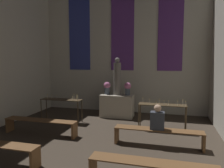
# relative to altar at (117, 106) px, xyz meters

# --- Properties ---
(wall_back) EXTENTS (7.31, 0.16, 5.71)m
(wall_back) POSITION_rel_altar_xyz_m (0.00, 0.99, 2.44)
(wall_back) COLOR beige
(wall_back) RESTS_ON ground_plane
(altar) EXTENTS (1.30, 0.68, 0.90)m
(altar) POSITION_rel_altar_xyz_m (0.00, 0.00, 0.00)
(altar) COLOR #BCB29E
(altar) RESTS_ON ground_plane
(statue) EXTENTS (0.29, 0.29, 1.47)m
(statue) POSITION_rel_altar_xyz_m (0.00, -0.00, 1.14)
(statue) COLOR slate
(statue) RESTS_ON altar
(flower_vase_left) EXTENTS (0.27, 0.27, 0.50)m
(flower_vase_left) POSITION_rel_altar_xyz_m (-0.42, 0.00, 0.73)
(flower_vase_left) COLOR #4C5666
(flower_vase_left) RESTS_ON altar
(flower_vase_right) EXTENTS (0.27, 0.27, 0.50)m
(flower_vase_right) POSITION_rel_altar_xyz_m (0.42, 0.00, 0.73)
(flower_vase_right) COLOR #4C5666
(flower_vase_right) RESTS_ON altar
(candle_rack_left) EXTENTS (1.52, 0.41, 1.05)m
(candle_rack_left) POSITION_rel_altar_xyz_m (-1.80, -1.25, 0.29)
(candle_rack_left) COLOR #473823
(candle_rack_left) RESTS_ON ground_plane
(candle_rack_right) EXTENTS (1.52, 0.41, 1.03)m
(candle_rack_right) POSITION_rel_altar_xyz_m (1.81, -1.25, 0.29)
(candle_rack_right) COLOR #473823
(candle_rack_right) RESTS_ON ground_plane
(pew_third_right) EXTENTS (2.31, 0.36, 0.46)m
(pew_third_right) POSITION_rel_altar_xyz_m (1.76, -4.58, -0.10)
(pew_third_right) COLOR brown
(pew_third_right) RESTS_ON ground_plane
(pew_back_left) EXTENTS (2.31, 0.36, 0.46)m
(pew_back_left) POSITION_rel_altar_xyz_m (-1.76, -2.66, -0.10)
(pew_back_left) COLOR brown
(pew_back_left) RESTS_ON ground_plane
(pew_back_right) EXTENTS (2.31, 0.36, 0.46)m
(pew_back_right) POSITION_rel_altar_xyz_m (1.76, -2.66, -0.10)
(pew_back_right) COLOR brown
(pew_back_right) RESTS_ON ground_plane
(person_seated) EXTENTS (0.36, 0.24, 0.66)m
(person_seated) POSITION_rel_altar_xyz_m (1.73, -2.66, 0.30)
(person_seated) COLOR #383D47
(person_seated) RESTS_ON pew_back_right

